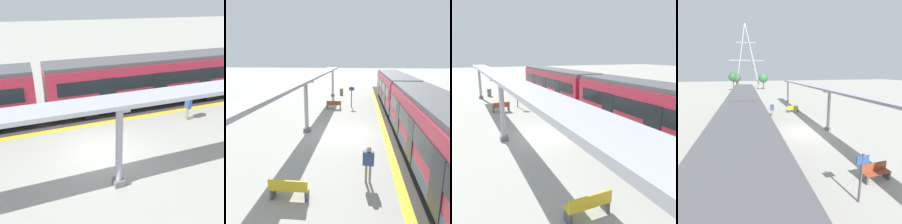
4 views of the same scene
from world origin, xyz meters
TOP-DOWN VIEW (x-y plane):
  - ground_plane at (0.00, 0.00)m, footprint 176.00×176.00m
  - tactile_edge_strip at (-2.90, 0.00)m, footprint 0.42×39.16m
  - trackbed at (-4.71, 0.00)m, footprint 3.20×51.16m
  - train_near_carriage at (-4.71, -10.15)m, footprint 2.65×14.81m
  - train_far_carriage at (-4.71, 5.24)m, footprint 2.65×14.81m
  - canopy_pillar_nearest at (2.66, -15.03)m, footprint 1.10×0.44m
  - canopy_pillar_second at (2.66, -0.12)m, footprint 1.10×0.44m
  - canopy_beam at (2.66, 0.22)m, footprint 1.20×31.29m
  - bench_near_end at (1.47, 7.75)m, footprint 1.50×0.46m
  - bench_mid_platform at (1.60, -7.50)m, footprint 1.52×0.52m
  - trash_bin at (1.59, -16.24)m, footprint 0.48×0.48m
  - platform_info_sign at (-0.16, -8.64)m, footprint 0.56×0.10m
  - passenger_waiting_near_edge at (-1.54, 6.22)m, footprint 0.49×0.26m

SIDE VIEW (x-z plane):
  - ground_plane at x=0.00m, z-range 0.00..0.00m
  - trackbed at x=-4.71m, z-range 0.00..0.01m
  - tactile_edge_strip at x=-2.90m, z-range 0.00..0.01m
  - bench_near_end at x=1.47m, z-range 0.01..0.87m
  - bench_mid_platform at x=1.60m, z-range 0.01..0.87m
  - trash_bin at x=1.59m, z-range 0.00..0.91m
  - passenger_waiting_near_edge at x=-1.54m, z-range 0.21..1.85m
  - platform_info_sign at x=-0.16m, z-range 0.23..2.43m
  - train_near_carriage at x=-4.71m, z-range 0.09..3.57m
  - train_far_carriage at x=-4.71m, z-range 0.09..3.57m
  - canopy_pillar_nearest at x=2.66m, z-range 0.03..3.71m
  - canopy_pillar_second at x=2.66m, z-range 0.03..3.71m
  - canopy_beam at x=2.66m, z-range 3.69..3.85m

